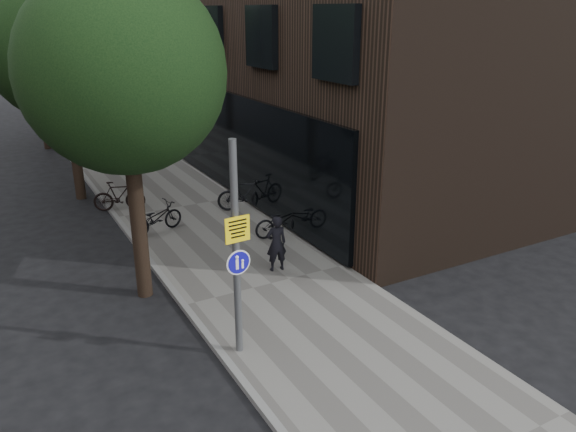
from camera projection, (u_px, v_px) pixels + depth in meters
ground at (337, 359)px, 11.16m from camera, size 120.00×120.00×0.00m
sidewalk at (183, 208)px, 19.45m from camera, size 4.50×60.00×0.12m
curb_edge at (117, 219)px, 18.42m from camera, size 0.15×60.00×0.13m
street_tree_near at (126, 80)px, 12.04m from camera, size 4.40×4.40×7.50m
street_tree_mid at (64, 54)px, 19.01m from camera, size 5.00×5.00×7.80m
street_tree_far at (34, 41)px, 26.39m from camera, size 5.00×5.00×7.80m
signpost at (236, 251)px, 10.48m from camera, size 0.50×0.14×4.29m
pedestrian at (276, 243)px, 14.43m from camera, size 0.59×0.43×1.49m
parked_bike_facade_near at (282, 221)px, 16.77m from camera, size 1.79×0.64×0.94m
parked_bike_facade_far at (245, 194)px, 18.91m from camera, size 1.93×1.05×1.11m
parked_bike_curb_near at (156, 218)px, 16.98m from camera, size 1.88×1.12×0.93m
parked_bike_curb_far at (119, 196)px, 18.85m from camera, size 1.77×1.01×1.02m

